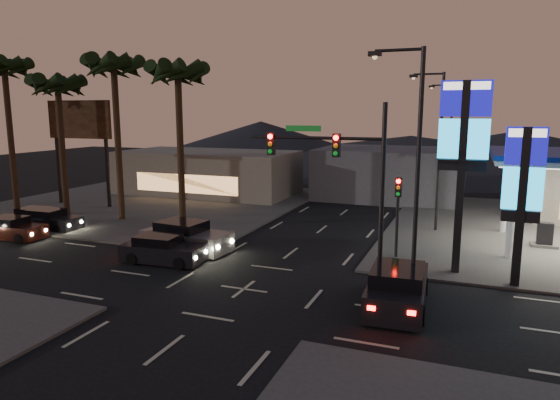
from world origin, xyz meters
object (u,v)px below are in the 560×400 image
at_px(car_lane_a_front, 162,250).
at_px(car_lane_b_rear, 37,218).
at_px(pylon_sign_tall, 463,139).
at_px(car_lane_b_mid, 49,220).
at_px(pylon_sign_short, 523,183).
at_px(car_lane_b_front, 186,237).
at_px(suv_station, 398,288).
at_px(car_lane_a_mid, 12,229).
at_px(traffic_signal_mast, 342,168).

bearing_deg(car_lane_a_front, car_lane_b_rear, 163.26).
relative_size(pylon_sign_tall, car_lane_b_mid, 2.14).
relative_size(pylon_sign_short, car_lane_b_front, 1.34).
relative_size(pylon_sign_tall, suv_station, 1.74).
bearing_deg(car_lane_a_mid, car_lane_b_front, 7.44).
xyz_separation_m(pylon_sign_short, car_lane_a_mid, (-27.89, -1.63, -4.04)).
relative_size(car_lane_b_rear, suv_station, 0.79).
bearing_deg(traffic_signal_mast, car_lane_a_mid, 177.56).
xyz_separation_m(pylon_sign_short, car_lane_b_front, (-16.58, -0.15, -3.89)).
relative_size(car_lane_a_front, car_lane_b_rear, 1.08).
bearing_deg(traffic_signal_mast, pylon_sign_short, 19.13).
relative_size(traffic_signal_mast, suv_station, 1.55).
bearing_deg(pylon_sign_tall, pylon_sign_short, -21.80).
height_order(car_lane_a_mid, car_lane_b_mid, car_lane_b_mid).
bearing_deg(pylon_sign_tall, car_lane_b_front, -175.31).
height_order(pylon_sign_tall, car_lane_a_mid, pylon_sign_tall).
distance_m(car_lane_b_mid, car_lane_b_rear, 1.38).
bearing_deg(pylon_sign_short, suv_station, -137.62).
height_order(car_lane_b_front, car_lane_b_mid, car_lane_b_front).
bearing_deg(pylon_sign_tall, car_lane_a_front, -166.30).
distance_m(traffic_signal_mast, car_lane_b_rear, 22.50).
height_order(pylon_sign_tall, car_lane_b_front, pylon_sign_tall).
bearing_deg(pylon_sign_tall, car_lane_b_mid, -179.99).
xyz_separation_m(traffic_signal_mast, car_lane_b_rear, (-21.69, 3.80, -4.62)).
relative_size(car_lane_a_mid, car_lane_b_front, 0.80).
xyz_separation_m(car_lane_b_mid, car_lane_b_rear, (-1.34, 0.30, -0.02)).
height_order(pylon_sign_tall, car_lane_b_rear, pylon_sign_tall).
xyz_separation_m(pylon_sign_tall, car_lane_a_front, (-14.06, -3.43, -5.74)).
bearing_deg(car_lane_b_front, car_lane_b_mid, 174.04).
height_order(car_lane_a_mid, car_lane_b_front, car_lane_b_front).
distance_m(traffic_signal_mast, car_lane_b_mid, 21.15).
height_order(pylon_sign_short, suv_station, pylon_sign_short).
bearing_deg(traffic_signal_mast, car_lane_a_front, 179.48).
bearing_deg(car_lane_a_front, traffic_signal_mast, -0.52).
bearing_deg(suv_station, pylon_sign_short, 42.38).
height_order(car_lane_a_mid, suv_station, suv_station).
height_order(pylon_sign_tall, car_lane_b_mid, pylon_sign_tall).
bearing_deg(car_lane_b_mid, car_lane_b_rear, 167.52).
bearing_deg(pylon_sign_tall, car_lane_a_mid, -174.08).
relative_size(pylon_sign_tall, car_lane_a_mid, 2.15).
relative_size(pylon_sign_tall, pylon_sign_short, 1.29).
relative_size(traffic_signal_mast, car_lane_a_mid, 1.91).
distance_m(car_lane_a_front, car_lane_b_front, 2.28).
distance_m(pylon_sign_tall, car_lane_a_front, 15.57).
bearing_deg(car_lane_b_mid, pylon_sign_short, -2.06).
xyz_separation_m(car_lane_b_mid, suv_station, (23.09, -5.10, 0.16)).
bearing_deg(car_lane_b_rear, suv_station, -12.45).
xyz_separation_m(car_lane_b_rear, suv_station, (24.43, -5.39, 0.18)).
distance_m(car_lane_b_rear, suv_station, 25.02).
distance_m(car_lane_b_mid, suv_station, 23.65).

